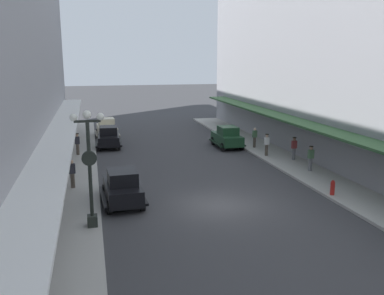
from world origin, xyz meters
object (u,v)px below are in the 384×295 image
pedestrian_3 (77,144)px  pedestrian_5 (311,158)px  pedestrian_0 (294,148)px  pedestrian_1 (72,174)px  lamp_post_with_clock (89,164)px  fire_hydrant (333,187)px  pedestrian_4 (255,137)px  parked_car_0 (227,136)px  pedestrian_2 (267,145)px  parked_car_3 (109,136)px  parked_car_2 (122,186)px  parked_car_1 (107,128)px

pedestrian_3 → pedestrian_5: 17.28m
pedestrian_0 → pedestrian_1: (-15.52, -3.20, -0.02)m
lamp_post_with_clock → pedestrian_1: size_ratio=3.15×
fire_hydrant → pedestrian_4: 12.63m
parked_car_0 → pedestrian_2: 4.60m
fire_hydrant → parked_car_3: bearing=124.8°
pedestrian_1 → pedestrian_5: 15.12m
parked_car_0 → fire_hydrant: parked_car_0 is taller
fire_hydrant → pedestrian_1: bearing=161.3°
pedestrian_1 → pedestrian_2: size_ratio=0.98×
parked_car_2 → pedestrian_0: 14.31m
pedestrian_1 → pedestrian_3: size_ratio=0.98×
parked_car_1 → pedestrian_2: bearing=-44.3°
parked_car_3 → pedestrian_0: size_ratio=2.58×
parked_car_0 → parked_car_2: bearing=-128.9°
parked_car_0 → pedestrian_1: size_ratio=2.61×
parked_car_1 → pedestrian_4: bearing=-34.7°
lamp_post_with_clock → pedestrian_2: 17.12m
parked_car_2 → pedestrian_0: parked_car_2 is taller
parked_car_0 → parked_car_2: same height
lamp_post_with_clock → pedestrian_0: lamp_post_with_clock is taller
pedestrian_0 → pedestrian_4: 4.88m
pedestrian_2 → fire_hydrant: bearing=-91.8°
parked_car_1 → fire_hydrant: (11.19, -20.77, -0.38)m
parked_car_0 → lamp_post_with_clock: lamp_post_with_clock is taller
lamp_post_with_clock → pedestrian_3: (-0.97, 14.62, -1.97)m
parked_car_1 → parked_car_3: (-0.03, -4.60, 0.00)m
pedestrian_2 → parked_car_1: bearing=135.7°
fire_hydrant → pedestrian_0: pedestrian_0 is taller
parked_car_3 → pedestrian_1: parked_car_3 is taller
pedestrian_2 → pedestrian_3: bearing=165.1°
pedestrian_4 → parked_car_2: bearing=-137.2°
pedestrian_5 → pedestrian_4: bearing=95.5°
parked_car_0 → pedestrian_4: 2.35m
parked_car_3 → pedestrian_2: (11.53, -6.62, 0.07)m
fire_hydrant → pedestrian_2: size_ratio=0.49×
parked_car_0 → pedestrian_3: 12.28m
parked_car_0 → pedestrian_4: (2.02, -1.19, 0.05)m
pedestrian_4 → pedestrian_3: bearing=177.4°
pedestrian_1 → pedestrian_5: pedestrian_5 is taller
lamp_post_with_clock → pedestrian_5: 15.47m
pedestrian_0 → pedestrian_3: same height
parked_car_1 → pedestrian_2: parked_car_1 is taller
parked_car_0 → pedestrian_4: parked_car_0 is taller
parked_car_3 → pedestrian_0: parked_car_3 is taller
pedestrian_0 → pedestrian_2: 2.20m
parked_car_3 → lamp_post_with_clock: size_ratio=0.84×
fire_hydrant → pedestrian_1: 14.57m
parked_car_2 → pedestrian_0: bearing=25.5°
pedestrian_0 → pedestrian_1: pedestrian_0 is taller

